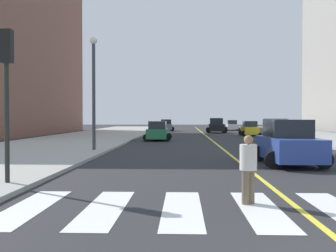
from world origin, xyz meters
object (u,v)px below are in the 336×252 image
Objects in this scene: car_gray_nearest at (166,126)px; street_lamp at (94,83)px; car_green_sixth at (158,132)px; fire_hydrant at (303,135)px; car_white_third at (232,126)px; pedestrian_crossing at (248,166)px; car_black_seventh at (216,126)px; traffic_light_far_corner at (7,75)px; car_silver_fifth at (276,131)px; car_yellow_second at (250,129)px; car_blue_fourth at (288,144)px.

street_lamp is at bearing -95.52° from car_gray_nearest.
street_lamp is at bearing -103.56° from car_green_sixth.
car_gray_nearest is 29.98m from fire_hydrant.
car_green_sixth reaches higher than car_white_third.
pedestrian_crossing is at bearing 85.49° from car_white_third.
car_black_seventh is 0.68× the size of street_lamp.
pedestrian_crossing is at bearing -86.69° from car_gray_nearest.
car_gray_nearest is 52.33m from pedestrian_crossing.
car_white_third is 29.79m from fire_hydrant.
traffic_light_far_corner is 2.73× the size of pedestrian_crossing.
car_gray_nearest reaches higher than pedestrian_crossing.
street_lamp is at bearing -145.32° from fire_hydrant.
car_white_third is 29.95m from car_silver_fifth.
traffic_light_far_corner is (-2.76, -50.06, 2.56)m from car_gray_nearest.
pedestrian_crossing is at bearing -16.93° from traffic_light_far_corner.
car_yellow_second is 11.39m from fire_hydrant.
car_green_sixth is at bearing 72.13° from car_black_seventh.
car_green_sixth reaches higher than fire_hydrant.
traffic_light_far_corner is (-3.05, -24.22, 2.58)m from car_green_sixth.
street_lamp is (-2.84, -37.97, 3.38)m from car_gray_nearest.
traffic_light_far_corner is at bearing -54.79° from pedestrian_crossing.
car_gray_nearest is at bearing 85.73° from street_lamp.
traffic_light_far_corner reaches higher than car_gray_nearest.
car_silver_fifth is 0.99× the size of car_black_seventh.
car_gray_nearest is at bearing -81.88° from car_blue_fourth.
car_yellow_second is at bearing 113.30° from car_black_seventh.
car_silver_fifth is at bearing 102.62° from car_black_seventh.
car_white_third is at bearing -87.87° from car_silver_fifth.
car_silver_fifth is 1.14× the size of car_green_sixth.
street_lamp reaches higher than fire_hydrant.
car_silver_fifth is 17.49m from street_lamp.
street_lamp reaches higher than car_black_seventh.
car_black_seventh is at bearing -91.07° from car_blue_fourth.
car_green_sixth is at bearing -5.89° from car_silver_fifth.
pedestrian_crossing is (4.16, -52.16, 0.09)m from car_gray_nearest.
pedestrian_crossing is 1.90× the size of fire_hydrant.
traffic_light_far_corner is at bearing 30.06° from car_blue_fourth.
car_gray_nearest is 50.20m from traffic_light_far_corner.
car_blue_fourth is (-3.01, -27.97, 0.15)m from car_yellow_second.
car_gray_nearest reaches higher than car_green_sixth.
car_blue_fourth is (-3.26, -46.59, 0.16)m from car_white_third.
car_black_seventh reaches higher than car_silver_fifth.
street_lamp reaches higher than pedestrian_crossing.
car_gray_nearest is 25.84m from car_green_sixth.
car_black_seventh reaches higher than car_white_third.
car_blue_fourth is 17.83m from fire_hydrant.
car_blue_fourth reaches higher than car_green_sixth.
fire_hydrant is (2.68, -11.07, -0.21)m from car_yellow_second.
car_yellow_second is (10.31, -15.95, -0.05)m from car_gray_nearest.
car_gray_nearest is at bearing -66.70° from car_silver_fifth.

